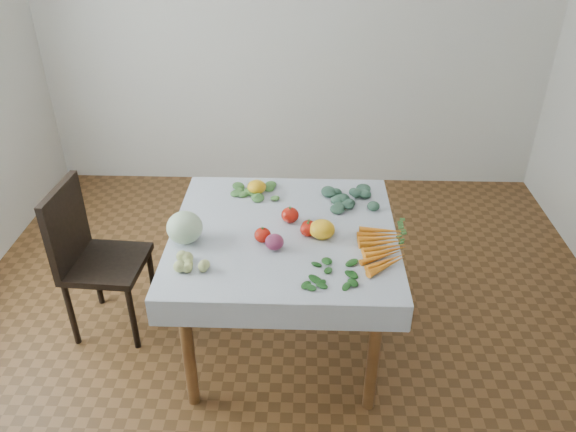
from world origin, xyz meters
name	(u,v)px	position (x,y,z in m)	size (l,w,h in m)	color
ground	(284,341)	(0.00, 0.00, 0.00)	(4.00, 4.00, 0.00)	brown
back_wall	(294,19)	(0.00, 2.00, 1.35)	(4.00, 0.04, 2.70)	silver
table	(284,247)	(0.00, 0.00, 0.65)	(1.00, 1.00, 0.75)	brown
tablecloth	(284,231)	(0.00, 0.00, 0.75)	(1.12, 1.12, 0.01)	silver
chair	(89,251)	(-1.07, 0.12, 0.52)	(0.44, 0.44, 0.91)	black
cabbage	(185,228)	(-0.47, -0.11, 0.83)	(0.17, 0.17, 0.16)	#B5C5A5
tomato_a	(308,229)	(0.12, -0.04, 0.79)	(0.08, 0.08, 0.07)	red
tomato_b	(290,215)	(0.03, 0.09, 0.80)	(0.09, 0.09, 0.08)	red
tomato_c	(263,235)	(-0.10, -0.10, 0.79)	(0.08, 0.08, 0.07)	red
tomato_d	(309,227)	(0.13, -0.01, 0.79)	(0.08, 0.08, 0.07)	red
heirloom_back	(257,187)	(-0.17, 0.39, 0.79)	(0.11, 0.11, 0.07)	yellow
heirloom_front	(322,229)	(0.19, -0.05, 0.80)	(0.13, 0.13, 0.09)	yellow
onion_a	(276,242)	(-0.03, -0.15, 0.79)	(0.07, 0.07, 0.06)	maroon
onion_b	(274,242)	(-0.04, -0.16, 0.79)	(0.09, 0.09, 0.08)	maroon
tomatillo_cluster	(191,263)	(-0.41, -0.32, 0.78)	(0.14, 0.12, 0.05)	tan
carrot_bunch	(383,247)	(0.48, -0.16, 0.77)	(0.23, 0.40, 0.03)	orange
kale_bunch	(356,198)	(0.38, 0.31, 0.78)	(0.31, 0.27, 0.04)	#375B43
basil_bunch	(333,275)	(0.23, -0.37, 0.76)	(0.29, 0.20, 0.01)	#1F551A
dill_bunch	(257,192)	(-0.17, 0.37, 0.77)	(0.22, 0.21, 0.03)	#4C863D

